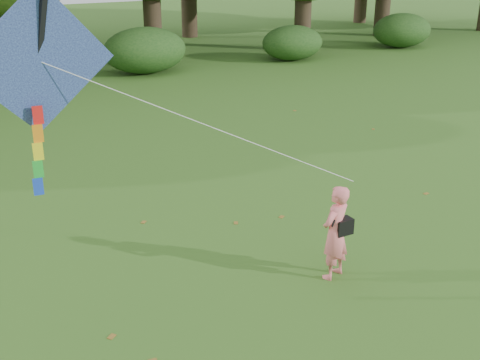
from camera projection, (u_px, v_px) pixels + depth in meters
ground at (382, 296)px, 9.26m from camera, size 100.00×100.00×0.00m
man_kite_flyer at (335, 233)px, 9.52m from camera, size 0.67×0.56×1.58m
crossbody_bag at (343, 226)px, 9.51m from camera, size 0.43×0.20×0.67m
flying_kite at (40, 66)px, 8.03m from camera, size 5.23×2.03×3.02m
shrub_band at (56, 61)px, 22.90m from camera, size 39.15×3.22×1.88m
fallen_leaves at (262, 198)px, 12.82m from camera, size 10.36×9.63×0.01m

